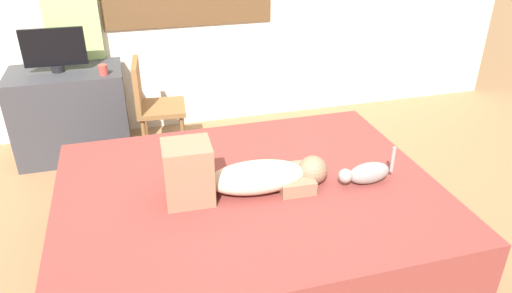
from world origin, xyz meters
TOP-DOWN VIEW (x-y plane):
  - ground_plane at (0.00, 0.00)m, footprint 16.00×16.00m
  - bed at (-0.04, 0.15)m, footprint 2.25×1.75m
  - person_lying at (-0.10, 0.11)m, footprint 0.94×0.29m
  - cat at (0.63, 0.01)m, footprint 0.36×0.12m
  - desk at (-1.13, 1.84)m, footprint 0.90×0.56m
  - tv_monitor at (-1.17, 1.84)m, footprint 0.48×0.10m
  - cup at (-0.82, 1.66)m, footprint 0.07×0.07m
  - chair_by_desk at (-0.48, 1.54)m, footprint 0.41×0.41m
  - curtain_left at (-1.03, 2.12)m, footprint 0.44×0.06m

SIDE VIEW (x-z plane):
  - ground_plane at x=0.00m, z-range 0.00..0.00m
  - bed at x=-0.04m, z-range 0.00..0.49m
  - desk at x=-1.13m, z-range 0.00..0.74m
  - chair_by_desk at x=-0.48m, z-range 0.08..0.94m
  - cat at x=0.63m, z-range 0.45..0.66m
  - person_lying at x=-0.10m, z-range 0.43..0.77m
  - cup at x=-0.82m, z-range 0.74..0.82m
  - tv_monitor at x=-1.17m, z-range 0.75..1.10m
  - curtain_left at x=-1.03m, z-range 0.00..2.31m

